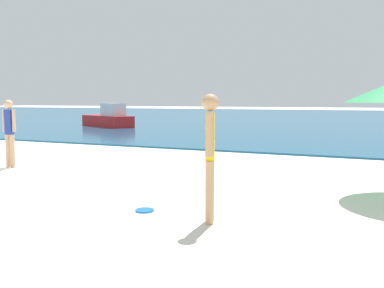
{
  "coord_description": "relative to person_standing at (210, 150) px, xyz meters",
  "views": [
    {
      "loc": [
        3.49,
        0.06,
        1.65
      ],
      "look_at": [
        0.42,
        6.81,
        0.88
      ],
      "focal_mm": 39.61,
      "sensor_mm": 36.0,
      "label": 1
    }
  ],
  "objects": [
    {
      "name": "frisbee",
      "position": [
        -1.1,
        0.14,
        -0.97
      ],
      "size": [
        0.28,
        0.28,
        0.03
      ],
      "primitive_type": "cylinder",
      "color": "blue",
      "rests_on": "ground"
    },
    {
      "name": "boat_near",
      "position": [
        -13.05,
        15.96,
        -0.44
      ],
      "size": [
        4.29,
        2.99,
        1.4
      ],
      "rotation": [
        0.0,
        0.0,
        2.69
      ],
      "color": "red",
      "rests_on": "water"
    },
    {
      "name": "water",
      "position": [
        -1.4,
        37.45,
        -0.95
      ],
      "size": [
        160.0,
        60.0,
        0.06
      ],
      "primitive_type": "cube",
      "color": "#14567F",
      "rests_on": "ground"
    },
    {
      "name": "person_standing",
      "position": [
        0.0,
        0.0,
        0.0
      ],
      "size": [
        0.23,
        0.38,
        1.73
      ],
      "rotation": [
        0.0,
        0.0,
        5.05
      ],
      "color": "tan",
      "rests_on": "ground"
    },
    {
      "name": "person_distant",
      "position": [
        -6.23,
        2.34,
        -0.04
      ],
      "size": [
        0.38,
        0.22,
        1.66
      ],
      "rotation": [
        0.0,
        0.0,
        0.07
      ],
      "color": "#DDAD84",
      "rests_on": "ground"
    }
  ]
}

